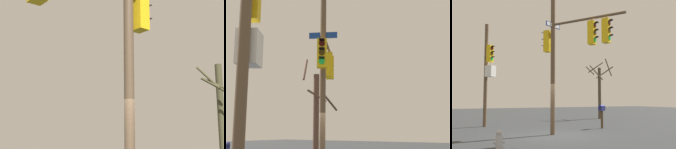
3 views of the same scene
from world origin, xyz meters
The scene contains 3 objects.
main_signal_pole_assembly centered at (0.66, -0.23, 4.89)m, with size 3.51×5.25×8.71m.
secondary_pole_assembly centered at (-2.02, 5.71, 3.62)m, with size 0.68×0.79×6.61m.
bare_tree_behind_pole centered at (4.69, -5.14, 2.81)m, with size 2.04×2.01×6.33m.
Camera 2 is at (-6.89, 9.67, 1.86)m, focal length 50.26 mm.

